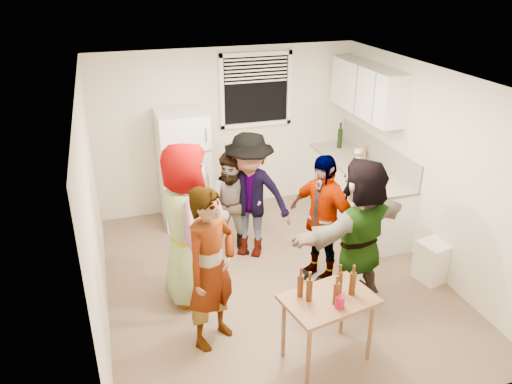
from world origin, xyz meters
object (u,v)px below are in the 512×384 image
object	(u,v)px
blue_cup	(367,185)
guest_back_right	(250,253)
guest_orange	(353,299)
guest_back_left	(235,253)
serving_table	(325,357)
red_cup	(339,307)
beer_bottle_counter	(365,175)
guest_black	(318,276)
guest_stripe	(214,338)
guest_grey	(192,295)
wine_bottle	(339,148)
beer_bottle_table	(352,294)
refrigerator	(184,169)
kettle	(358,167)
trash_bin	(433,261)

from	to	relation	value
blue_cup	guest_back_right	bearing A→B (deg)	171.47
guest_orange	guest_back_left	bearing A→B (deg)	-70.99
serving_table	red_cup	distance (m)	0.74
beer_bottle_counter	guest_black	xyz separation A→B (m)	(-1.05, -0.89, -0.90)
guest_back_right	guest_stripe	bearing A→B (deg)	-87.07
guest_grey	guest_orange	world-z (taller)	guest_grey
wine_bottle	guest_grey	size ratio (longest dim) A/B	0.16
serving_table	beer_bottle_table	xyz separation A→B (m)	(0.23, -0.01, 0.72)
guest_grey	guest_black	bearing A→B (deg)	-86.94
wine_bottle	refrigerator	bearing A→B (deg)	-179.33
refrigerator	guest_stripe	size ratio (longest dim) A/B	0.98
red_cup	guest_back_right	world-z (taller)	red_cup
guest_orange	beer_bottle_table	bearing A→B (deg)	39.58
guest_grey	guest_stripe	size ratio (longest dim) A/B	1.10
kettle	beer_bottle_counter	bearing A→B (deg)	-114.78
refrigerator	guest_back_right	distance (m)	1.60
beer_bottle_counter	guest_grey	distance (m)	2.90
wine_bottle	red_cup	size ratio (longest dim) A/B	2.59
refrigerator	red_cup	bearing A→B (deg)	-76.52
serving_table	guest_orange	distance (m)	1.05
guest_grey	guest_back_right	distance (m)	1.16
refrigerator	guest_grey	bearing A→B (deg)	-98.61
refrigerator	guest_black	size ratio (longest dim) A/B	1.04
beer_bottle_counter	guest_orange	world-z (taller)	beer_bottle_counter
beer_bottle_table	guest_black	world-z (taller)	beer_bottle_table
guest_stripe	guest_back_right	distance (m)	1.73
trash_bin	guest_back_left	world-z (taller)	trash_bin
trash_bin	serving_table	size ratio (longest dim) A/B	0.59
beer_bottle_counter	guest_back_left	bearing A→B (deg)	-178.48
beer_bottle_counter	beer_bottle_table	distance (m)	2.58
trash_bin	guest_orange	distance (m)	1.15
kettle	wine_bottle	size ratio (longest dim) A/B	0.86
blue_cup	beer_bottle_counter	bearing A→B (deg)	66.12
refrigerator	guest_back_right	xyz separation A→B (m)	(0.64, -1.20, -0.85)
refrigerator	guest_orange	world-z (taller)	refrigerator
guest_black	guest_stripe	bearing A→B (deg)	-91.52
refrigerator	guest_orange	xyz separation A→B (m)	(1.51, -2.53, -0.85)
serving_table	guest_back_left	distance (m)	2.18
trash_bin	guest_back_left	bearing A→B (deg)	149.31
beer_bottle_counter	guest_orange	size ratio (longest dim) A/B	0.12
kettle	guest_grey	distance (m)	3.04
blue_cup	red_cup	bearing A→B (deg)	-124.12
guest_back_right	trash_bin	bearing A→B (deg)	-0.13
wine_bottle	guest_back_left	size ratio (longest dim) A/B	0.21
guest_back_left	refrigerator	bearing A→B (deg)	130.83
red_cup	guest_back_right	xyz separation A→B (m)	(-0.19, 2.26, -0.72)
guest_stripe	guest_black	size ratio (longest dim) A/B	1.06
red_cup	guest_grey	bearing A→B (deg)	125.64
kettle	guest_orange	bearing A→B (deg)	-132.14
serving_table	red_cup	bearing A→B (deg)	-78.66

